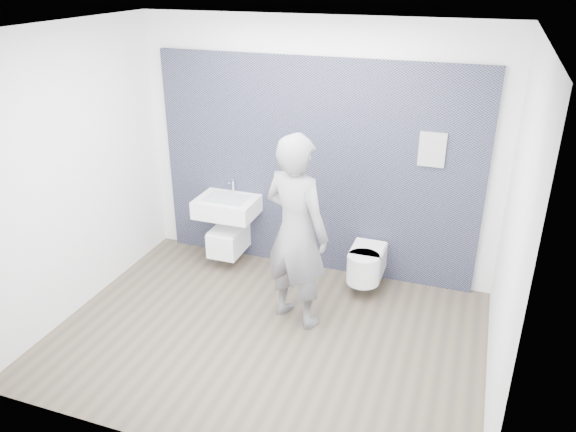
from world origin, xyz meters
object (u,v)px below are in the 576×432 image
(toilet_square, at_px, (229,238))
(visitor, at_px, (296,232))
(toilet_rounded, at_px, (366,264))
(washbasin, at_px, (227,206))

(toilet_square, bearing_deg, visitor, -36.61)
(toilet_square, height_order, toilet_rounded, toilet_square)
(visitor, bearing_deg, washbasin, -16.57)
(washbasin, bearing_deg, toilet_rounded, -1.73)
(visitor, bearing_deg, toilet_square, -16.81)
(washbasin, relative_size, toilet_square, 1.07)
(visitor, bearing_deg, toilet_rounded, -104.83)
(toilet_rounded, distance_m, visitor, 1.14)
(washbasin, xyz_separation_m, toilet_square, (0.00, 0.01, -0.41))
(toilet_square, bearing_deg, washbasin, -90.00)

